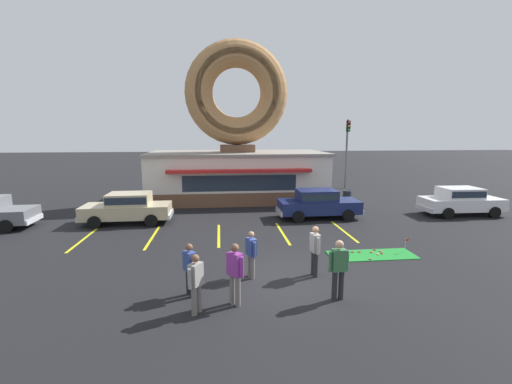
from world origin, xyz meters
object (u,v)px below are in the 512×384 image
Objects in this scene: car_champagne at (128,207)px; car_white at (461,200)px; golf_ball at (349,253)px; putting_flag_pin at (406,242)px; pedestrian_blue_sweater_man at (196,281)px; trash_bin at (347,198)px; traffic_light_pole at (347,145)px; pedestrian_crossing_woman at (315,249)px; pedestrian_clipboard_woman at (339,267)px; pedestrian_leather_jacket_man at (251,252)px; pedestrian_hooded_kid at (235,271)px; car_navy at (318,203)px; pedestrian_beanie_man at (190,267)px.

car_white is at bearing -0.32° from car_champagne.
golf_ball is 0.01× the size of car_champagne.
pedestrian_blue_sweater_man is at bearing -154.48° from putting_flag_pin.
traffic_light_pole is at bearing 70.17° from trash_bin.
pedestrian_crossing_woman is (-4.19, -1.75, 0.50)m from putting_flag_pin.
golf_ball is at bearing 63.93° from pedestrian_clipboard_woman.
golf_ball is at bearing 43.32° from pedestrian_crossing_woman.
trash_bin is (7.29, 10.71, -0.35)m from pedestrian_leather_jacket_man.
pedestrian_leather_jacket_man is (5.77, -7.50, -0.02)m from car_champagne.
trash_bin is (3.29, 9.01, 0.45)m from golf_ball.
car_white is 13.07m from pedestrian_crossing_woman.
golf_ball is 0.01× the size of car_white.
pedestrian_leather_jacket_man is at bearing -156.98° from golf_ball.
pedestrian_crossing_woman is (-10.71, -7.49, 0.06)m from car_white.
pedestrian_crossing_woman is at bearing -2.74° from pedestrian_leather_jacket_man.
putting_flag_pin is 0.56× the size of trash_bin.
pedestrian_clipboard_woman reaches higher than golf_ball.
traffic_light_pole reaches higher than car_white.
trash_bin is at bearing 64.31° from pedestrian_crossing_woman.
trash_bin is at bearing 57.68° from pedestrian_hooded_kid.
car_champagne is 10.93m from pedestrian_crossing_woman.
pedestrian_clipboard_woman is at bearing -102.81° from car_navy.
pedestrian_beanie_man is at bearing -161.27° from putting_flag_pin.
pedestrian_blue_sweater_man is at bearing -76.62° from pedestrian_beanie_man.
pedestrian_blue_sweater_man is at bearing -151.48° from pedestrian_crossing_woman.
pedestrian_blue_sweater_man is at bearing -127.55° from pedestrian_leather_jacket_man.
putting_flag_pin is 0.35× the size of pedestrian_leather_jacket_man.
pedestrian_clipboard_woman reaches higher than car_champagne.
putting_flag_pin is 6.19m from car_navy.
car_navy reaches higher than pedestrian_beanie_man.
car_navy is (-1.86, 5.88, 0.43)m from putting_flag_pin.
pedestrian_leather_jacket_man is 0.92× the size of pedestrian_crossing_woman.
golf_ball is at bearing -110.08° from trash_bin.
pedestrian_beanie_man is at bearing 103.38° from pedestrian_blue_sweater_man.
car_navy is 4.70× the size of trash_bin.
pedestrian_hooded_kid is 3.17m from pedestrian_crossing_woman.
pedestrian_beanie_man is at bearing -121.94° from traffic_light_pole.
traffic_light_pole is at bearing 58.06° from pedestrian_beanie_man.
pedestrian_beanie_man reaches higher than golf_ball.
pedestrian_blue_sweater_man reaches higher than golf_ball.
car_navy and car_champagne have the same top height.
car_white is 2.84× the size of pedestrian_blue_sweater_man.
pedestrian_clipboard_woman is 0.30× the size of traffic_light_pole.
putting_flag_pin is 0.12× the size of car_white.
car_white and car_champagne have the same top height.
traffic_light_pole reaches higher than golf_ball.
putting_flag_pin reaches higher than golf_ball.
traffic_light_pole is (9.75, 17.53, 2.86)m from pedestrian_leather_jacket_man.
pedestrian_blue_sweater_man reaches higher than car_navy.
pedestrian_blue_sweater_man is 0.96× the size of pedestrian_crossing_woman.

